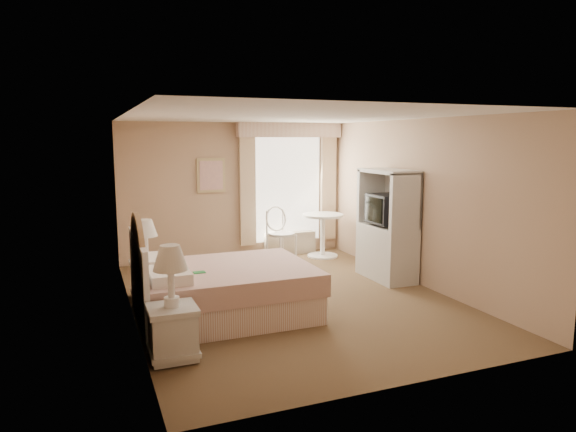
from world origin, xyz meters
name	(u,v)px	position (x,y,z in m)	size (l,w,h in m)	color
room	(290,210)	(0.00, 0.00, 1.25)	(4.21, 5.51, 2.51)	brown
window	(289,184)	(1.05, 2.65, 1.34)	(2.05, 0.22, 2.51)	white
framed_art	(211,175)	(-0.45, 2.71, 1.55)	(0.52, 0.04, 0.62)	tan
bed	(217,289)	(-1.12, -0.35, 0.35)	(2.13, 1.66, 1.47)	tan
nightstand_near	(172,318)	(-1.84, -1.42, 0.44)	(0.48, 0.48, 1.16)	silver
nightstand_far	(147,269)	(-1.84, 0.76, 0.41)	(0.45, 0.45, 1.09)	silver
round_table	(323,228)	(1.53, 2.15, 0.54)	(0.77, 0.77, 0.81)	white
cafe_chair	(279,229)	(0.65, 2.16, 0.58)	(0.61, 0.61, 1.00)	white
armoire	(387,234)	(1.81, 0.40, 0.72)	(0.52, 1.04, 1.74)	silver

